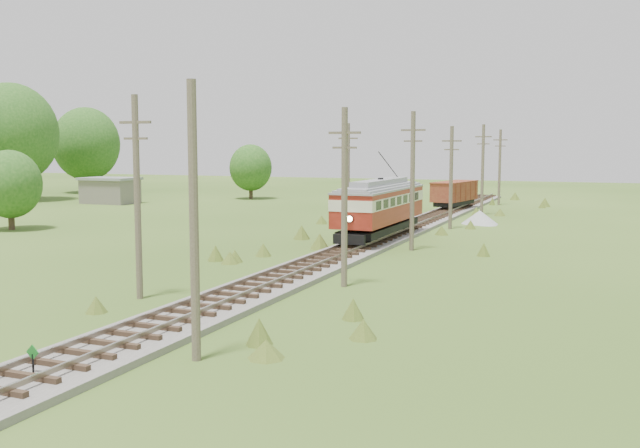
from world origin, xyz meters
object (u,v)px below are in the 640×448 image
at_px(streetcar, 380,204).
at_px(gravel_pile, 481,218).
at_px(gondola, 455,193).
at_px(switch_marker, 33,360).

bearing_deg(streetcar, gravel_pile, 72.10).
bearing_deg(gondola, streetcar, -81.07).
distance_m(gondola, gravel_pile, 12.67).
distance_m(streetcar, gravel_pile, 15.23).
xyz_separation_m(streetcar, gravel_pile, (4.71, 14.32, -2.15)).
relative_size(switch_marker, streetcar, 0.08).
relative_size(streetcar, gondola, 1.60).
bearing_deg(gravel_pile, gondola, 111.96).
bearing_deg(switch_marker, streetcar, 89.65).
bearing_deg(streetcar, switch_marker, -90.04).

